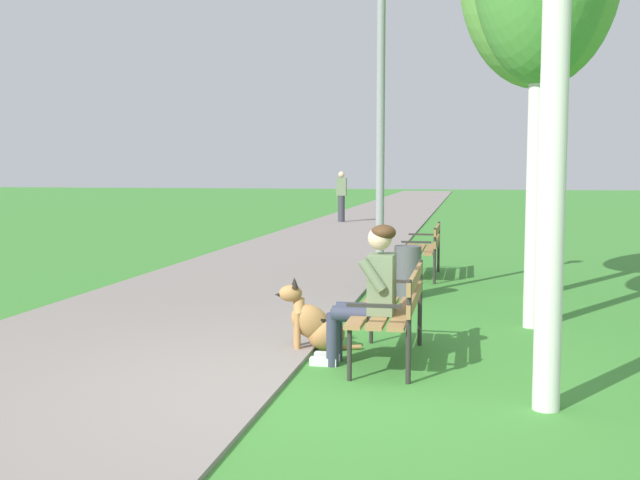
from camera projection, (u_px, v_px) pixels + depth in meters
ground_plane at (312, 391)px, 5.97m from camera, size 120.00×120.00×0.00m
paved_path at (385, 213)px, 29.82m from camera, size 3.72×60.00×0.04m
park_bench_near at (395, 306)px, 6.84m from camera, size 0.55×1.50×0.85m
park_bench_mid at (425, 245)px, 12.21m from camera, size 0.55×1.50×0.85m
person_seated_on_near_bench at (369, 289)px, 6.72m from camera, size 0.74×0.49×1.25m
dog_shepherd at (315, 324)px, 7.28m from camera, size 0.81×0.42×0.71m
lamp_post_near at (381, 118)px, 9.91m from camera, size 0.24×0.24×4.62m
litter_bin at (408, 272)px, 10.29m from camera, size 0.36×0.36×0.70m
pedestrian_distant at (341, 197)px, 24.51m from camera, size 0.32×0.22×1.65m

